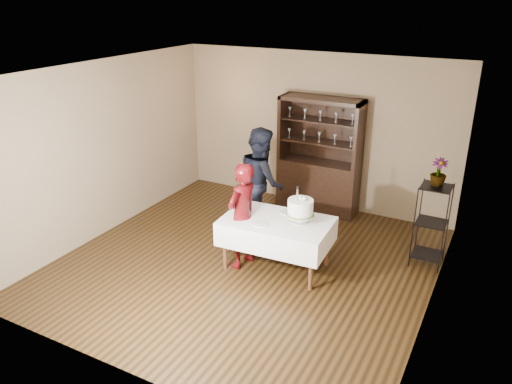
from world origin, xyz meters
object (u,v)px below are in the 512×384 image
Objects in this scene: china_hutch at (319,174)px; cake_table at (277,231)px; plant_etagere at (431,222)px; man at (262,182)px; woman at (242,216)px; potted_plant at (439,172)px; cake at (300,208)px.

china_hutch is 2.17m from cake_table.
plant_etagere is 0.79× the size of cake_table.
plant_etagere reaches higher than cake_table.
man is at bearing 127.91° from cake_table.
woman is at bearing -151.84° from plant_etagere.
man is (-0.47, -1.26, 0.20)m from china_hutch.
china_hutch is at bearing 153.96° from potted_plant.
potted_plant is at bearing 100.01° from plant_etagere.
cake is (0.31, 0.07, 0.39)m from cake_table.
cake is at bearing -145.16° from potted_plant.
potted_plant is (2.07, -1.01, 0.71)m from china_hutch.
cake is 1.92m from potted_plant.
plant_etagere is at bearing -26.83° from china_hutch.
woman is 2.88× the size of cake.
china_hutch is at bearing 104.42° from cake.
man reaches higher than woman.
plant_etagere is at bearing 128.27° from woman.
woman is at bearing -163.15° from cake_table.
china_hutch is 5.28× the size of potted_plant.
woman reaches higher than plant_etagere.
potted_plant is at bearing 31.66° from cake_table.
cake_table is 0.52m from woman.
woman is at bearing -151.02° from potted_plant.
man is 2.61m from potted_plant.
plant_etagere is 2.57m from man.
cake is (-1.54, -1.03, 0.30)m from plant_etagere.
cake_table is at bearing -148.34° from potted_plant.
potted_plant is (2.54, 0.25, 0.51)m from man.
woman is at bearing -95.95° from china_hutch.
woman is 2.71m from potted_plant.
china_hutch reaches higher than woman.
potted_plant is at bearing -122.44° from man.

